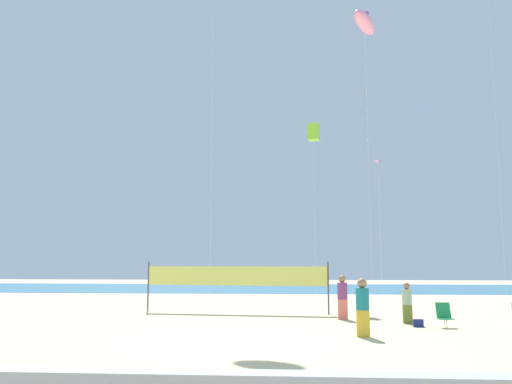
% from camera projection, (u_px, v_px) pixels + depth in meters
% --- Properties ---
extents(ground_plane, '(120.00, 120.00, 0.00)m').
position_uv_depth(ground_plane, '(232.00, 343.00, 15.89)').
color(ground_plane, beige).
extents(ocean_band, '(120.00, 20.00, 0.01)m').
position_uv_depth(ocean_band, '(277.00, 288.00, 50.79)').
color(ocean_band, teal).
rests_on(ocean_band, ground).
extents(beachgoer_sage_shirt, '(0.36, 0.36, 1.58)m').
position_uv_depth(beachgoer_sage_shirt, '(407.00, 301.00, 21.00)').
color(beachgoer_sage_shirt, olive).
rests_on(beachgoer_sage_shirt, ground).
extents(beachgoer_plum_shirt, '(0.42, 0.42, 1.83)m').
position_uv_depth(beachgoer_plum_shirt, '(342.00, 296.00, 22.60)').
color(beachgoer_plum_shirt, '#EA7260').
rests_on(beachgoer_plum_shirt, ground).
extents(beachgoer_teal_shirt, '(0.42, 0.42, 1.84)m').
position_uv_depth(beachgoer_teal_shirt, '(363.00, 305.00, 17.24)').
color(beachgoer_teal_shirt, gold).
rests_on(beachgoer_teal_shirt, ground).
extents(folding_beach_chair, '(0.52, 0.65, 0.89)m').
position_uv_depth(folding_beach_chair, '(444.00, 314.00, 19.70)').
color(folding_beach_chair, '#1E8C4C').
rests_on(folding_beach_chair, ground).
extents(volleyball_net, '(8.79, 1.09, 2.40)m').
position_uv_depth(volleyball_net, '(235.00, 278.00, 25.61)').
color(volleyball_net, '#4C4C51').
rests_on(volleyball_net, ground).
extents(beach_handbag, '(0.35, 0.18, 0.28)m').
position_uv_depth(beach_handbag, '(418.00, 323.00, 19.79)').
color(beach_handbag, navy).
rests_on(beach_handbag, ground).
extents(kite_pink_inflatable, '(1.68, 2.24, 14.68)m').
position_uv_depth(kite_pink_inflatable, '(365.00, 23.00, 26.56)').
color(kite_pink_inflatable, silver).
rests_on(kite_pink_inflatable, ground).
extents(kite_pink_diamond, '(0.44, 0.44, 8.15)m').
position_uv_depth(kite_pink_diamond, '(378.00, 164.00, 29.90)').
color(kite_pink_diamond, silver).
rests_on(kite_pink_diamond, ground).
extents(kite_lime_box, '(0.77, 0.77, 10.48)m').
position_uv_depth(kite_lime_box, '(313.00, 132.00, 31.68)').
color(kite_lime_box, silver).
rests_on(kite_lime_box, ground).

